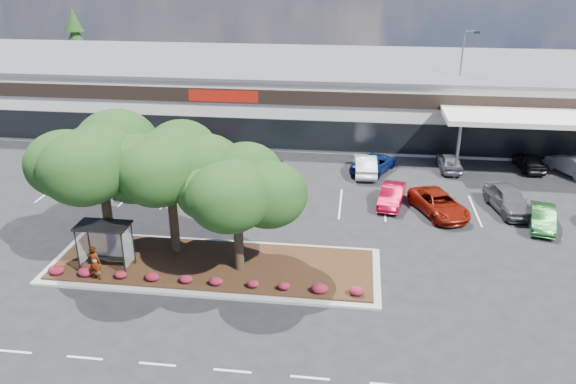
# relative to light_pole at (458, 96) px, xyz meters

# --- Properties ---
(ground) EXTENTS (160.00, 160.00, 0.00)m
(ground) POSITION_rel_light_pole_xyz_m (-14.01, -27.86, -4.48)
(ground) COLOR black
(ground) RESTS_ON ground
(retail_store) EXTENTS (80.40, 25.20, 6.25)m
(retail_store) POSITION_rel_light_pole_xyz_m (-13.95, 6.05, -1.33)
(retail_store) COLOR white
(retail_store) RESTS_ON ground
(landscape_island) EXTENTS (18.00, 6.00, 0.26)m
(landscape_island) POSITION_rel_light_pole_xyz_m (-16.01, -23.86, -4.36)
(landscape_island) COLOR #A1A19C
(landscape_island) RESTS_ON ground
(lane_markings) EXTENTS (33.12, 20.06, 0.01)m
(lane_markings) POSITION_rel_light_pole_xyz_m (-14.16, -17.43, -4.47)
(lane_markings) COLOR silver
(lane_markings) RESTS_ON ground
(shrub_row) EXTENTS (17.00, 0.80, 0.50)m
(shrub_row) POSITION_rel_light_pole_xyz_m (-16.01, -25.96, -3.97)
(shrub_row) COLOR maroon
(shrub_row) RESTS_ON landscape_island
(bus_shelter) EXTENTS (2.75, 1.55, 2.59)m
(bus_shelter) POSITION_rel_light_pole_xyz_m (-21.51, -24.91, -2.17)
(bus_shelter) COLOR black
(bus_shelter) RESTS_ON landscape_island
(island_tree_west) EXTENTS (7.20, 7.20, 7.89)m
(island_tree_west) POSITION_rel_light_pole_xyz_m (-22.01, -23.36, -0.28)
(island_tree_west) COLOR #18320E
(island_tree_west) RESTS_ON landscape_island
(island_tree_mid) EXTENTS (6.60, 6.60, 7.32)m
(island_tree_mid) POSITION_rel_light_pole_xyz_m (-18.51, -22.66, -0.56)
(island_tree_mid) COLOR #18320E
(island_tree_mid) RESTS_ON landscape_island
(island_tree_east) EXTENTS (5.80, 5.80, 6.50)m
(island_tree_east) POSITION_rel_light_pole_xyz_m (-14.51, -24.16, -0.97)
(island_tree_east) COLOR #18320E
(island_tree_east) RESTS_ON landscape_island
(conifer_north_west) EXTENTS (4.40, 4.40, 10.00)m
(conifer_north_west) POSITION_rel_light_pole_xyz_m (-44.01, 18.14, 0.52)
(conifer_north_west) COLOR #18320E
(conifer_north_west) RESTS_ON ground
(person_waiting) EXTENTS (0.76, 0.57, 1.90)m
(person_waiting) POSITION_rel_light_pole_xyz_m (-21.65, -26.16, -3.27)
(person_waiting) COLOR #594C47
(person_waiting) RESTS_ON landscape_island
(light_pole) EXTENTS (1.40, 0.82, 10.09)m
(light_pole) POSITION_rel_light_pole_xyz_m (0.00, 0.00, 0.00)
(light_pole) COLOR #A1A19C
(light_pole) RESTS_ON ground
(car_0) EXTENTS (3.93, 5.87, 1.58)m
(car_0) POSITION_rel_light_pole_xyz_m (-28.62, -12.65, -3.69)
(car_0) COLOR brown
(car_0) RESTS_ON ground
(car_1) EXTENTS (3.68, 6.06, 1.57)m
(car_1) POSITION_rel_light_pole_xyz_m (-24.63, -13.28, -3.69)
(car_1) COLOR slate
(car_1) RESTS_ON ground
(car_2) EXTENTS (3.78, 5.37, 1.36)m
(car_2) POSITION_rel_light_pole_xyz_m (-20.75, -12.93, -3.80)
(car_2) COLOR #14411A
(car_2) RESTS_ON ground
(car_3) EXTENTS (4.59, 6.49, 1.64)m
(car_3) POSITION_rel_light_pole_xyz_m (-16.19, -16.05, -3.66)
(car_3) COLOR black
(car_3) RESTS_ON ground
(car_4) EXTENTS (4.14, 6.35, 1.63)m
(car_4) POSITION_rel_light_pole_xyz_m (-15.45, -13.36, -3.67)
(car_4) COLOR #164C16
(car_4) RESTS_ON ground
(car_5) EXTENTS (2.18, 4.37, 1.38)m
(car_5) POSITION_rel_light_pole_xyz_m (-6.06, -14.10, -3.79)
(car_5) COLOR maroon
(car_5) RESTS_ON ground
(car_6) EXTENTS (4.14, 5.66, 1.43)m
(car_6) POSITION_rel_light_pole_xyz_m (-3.04, -15.17, -3.77)
(car_6) COLOR maroon
(car_6) RESTS_ON ground
(car_7) EXTENTS (2.87, 5.17, 1.66)m
(car_7) POSITION_rel_light_pole_xyz_m (1.59, -14.11, -3.65)
(car_7) COLOR #525158
(car_7) RESTS_ON ground
(car_8) EXTENTS (2.26, 4.23, 1.32)m
(car_8) POSITION_rel_light_pole_xyz_m (3.14, -16.42, -3.82)
(car_8) COLOR #1D4F21
(car_8) RESTS_ON ground
(car_9) EXTENTS (4.48, 6.15, 1.55)m
(car_9) POSITION_rel_light_pole_xyz_m (-27.20, -9.24, -3.70)
(car_9) COLOR #ABADB6
(car_9) RESTS_ON ground
(car_10) EXTENTS (3.64, 5.72, 1.47)m
(car_10) POSITION_rel_light_pole_xyz_m (-21.23, -5.99, -3.75)
(car_10) COLOR #1A4A22
(car_10) RESTS_ON ground
(car_11) EXTENTS (2.89, 5.26, 1.64)m
(car_11) POSITION_rel_light_pole_xyz_m (-21.06, -5.63, -3.66)
(car_11) COLOR maroon
(car_11) RESTS_ON ground
(car_12) EXTENTS (2.79, 4.64, 1.48)m
(car_12) POSITION_rel_light_pole_xyz_m (-14.56, -10.32, -3.74)
(car_12) COLOR #144518
(car_12) RESTS_ON ground
(car_13) EXTENTS (1.87, 4.73, 1.53)m
(car_13) POSITION_rel_light_pole_xyz_m (-7.87, -8.36, -3.72)
(car_13) COLOR white
(car_13) RESTS_ON ground
(car_14) EXTENTS (4.09, 5.42, 1.37)m
(car_14) POSITION_rel_light_pole_xyz_m (-7.17, -7.73, -3.80)
(car_14) COLOR #0B1A53
(car_14) RESTS_ON ground
(car_15) EXTENTS (1.85, 4.10, 1.36)m
(car_15) POSITION_rel_light_pole_xyz_m (-1.26, -6.69, -3.80)
(car_15) COLOR #595A62
(car_15) RESTS_ON ground
(car_16) EXTENTS (1.94, 4.21, 1.40)m
(car_16) POSITION_rel_light_pole_xyz_m (5.06, -5.78, -3.78)
(car_16) COLOR black
(car_16) RESTS_ON ground
(car_17) EXTENTS (3.34, 4.78, 1.50)m
(car_17) POSITION_rel_light_pole_xyz_m (8.12, -6.33, -3.73)
(car_17) COLOR #B7B7B7
(car_17) RESTS_ON ground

